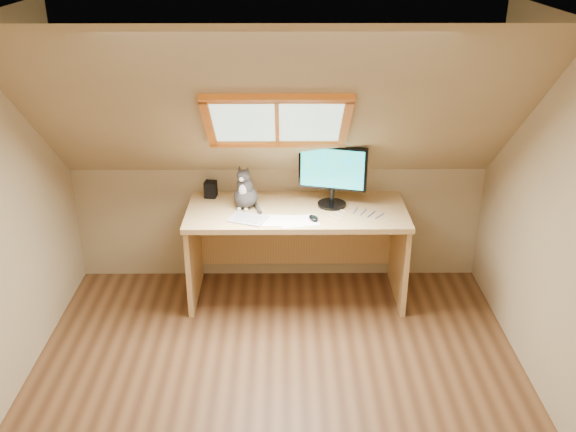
{
  "coord_description": "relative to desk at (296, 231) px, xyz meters",
  "views": [
    {
      "loc": [
        0.05,
        -3.32,
        2.88
      ],
      "look_at": [
        0.08,
        1.0,
        0.91
      ],
      "focal_mm": 40.0,
      "sensor_mm": 36.0,
      "label": 1
    }
  ],
  "objects": [
    {
      "name": "desk_speaker",
      "position": [
        -0.71,
        0.18,
        0.31
      ],
      "size": [
        0.11,
        0.11,
        0.14
      ],
      "primitive_type": "cube",
      "rotation": [
        0.0,
        0.0,
        -0.14
      ],
      "color": "black",
      "rests_on": "desk"
    },
    {
      "name": "graphics_tablet",
      "position": [
        -0.38,
        -0.28,
        0.24
      ],
      "size": [
        0.33,
        0.29,
        0.01
      ],
      "primitive_type": "cube",
      "rotation": [
        0.0,
        0.0,
        -0.38
      ],
      "color": "#B2B2B7",
      "rests_on": "desk"
    },
    {
      "name": "cat",
      "position": [
        -0.41,
        -0.03,
        0.37
      ],
      "size": [
        0.25,
        0.28,
        0.36
      ],
      "color": "#3C3835",
      "rests_on": "desk"
    },
    {
      "name": "monitor",
      "position": [
        0.28,
        -0.01,
        0.53
      ],
      "size": [
        0.54,
        0.23,
        0.5
      ],
      "color": "black",
      "rests_on": "desk"
    },
    {
      "name": "papers",
      "position": [
        -0.07,
        -0.33,
        0.24
      ],
      "size": [
        0.33,
        0.27,
        0.0
      ],
      "color": "white",
      "rests_on": "desk"
    },
    {
      "name": "mouse",
      "position": [
        0.12,
        -0.29,
        0.25
      ],
      "size": [
        0.1,
        0.13,
        0.03
      ],
      "primitive_type": "ellipsoid",
      "rotation": [
        0.0,
        0.0,
        0.41
      ],
      "color": "black",
      "rests_on": "desk"
    },
    {
      "name": "room_shell",
      "position": [
        -0.15,
        -1.55,
        0.86
      ],
      "size": [
        3.52,
        3.52,
        2.41
      ],
      "color": "tan",
      "rests_on": "ground"
    },
    {
      "name": "desk",
      "position": [
        0.0,
        0.0,
        0.0
      ],
      "size": [
        1.76,
        0.77,
        0.8
      ],
      "color": "tan",
      "rests_on": "ground"
    },
    {
      "name": "cables",
      "position": [
        0.46,
        -0.19,
        0.24
      ],
      "size": [
        0.51,
        0.26,
        0.01
      ],
      "color": "silver",
      "rests_on": "desk"
    },
    {
      "name": "ground",
      "position": [
        -0.15,
        -1.45,
        -0.57
      ],
      "size": [
        3.5,
        3.5,
        0.0
      ],
      "primitive_type": "plane",
      "color": "brown",
      "rests_on": "ground"
    }
  ]
}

